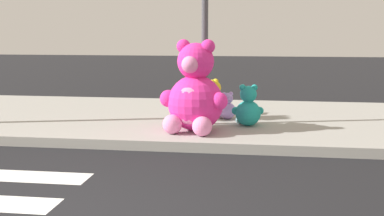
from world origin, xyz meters
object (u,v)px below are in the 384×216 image
Objects in this scene: plush_lavender at (227,108)px; plush_teal at (248,109)px; plush_pink_large at (195,95)px; sign_pole at (205,23)px; plush_yellow at (213,101)px.

plush_teal is at bearing -55.95° from plush_lavender.
plush_lavender is (0.43, 1.14, -0.38)m from plush_pink_large.
plush_pink_large is at bearing -98.41° from sign_pole.
plush_lavender is 0.70m from plush_teal.
plush_yellow is (0.04, 0.95, -1.43)m from sign_pole.
plush_teal is (0.82, 0.57, -0.30)m from plush_pink_large.
plush_yellow is 0.97× the size of plush_teal.
sign_pole is 1.27m from plush_pink_large.
sign_pole reaches higher than plush_pink_large.
plush_yellow is at bearing 126.77° from plush_lavender.
sign_pole is 1.60m from plush_teal.
plush_pink_large reaches higher than plush_yellow.
plush_yellow reaches higher than plush_lavender.
plush_lavender is 0.73× the size of plush_yellow.
plush_lavender is (0.34, 0.55, -1.50)m from sign_pole.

